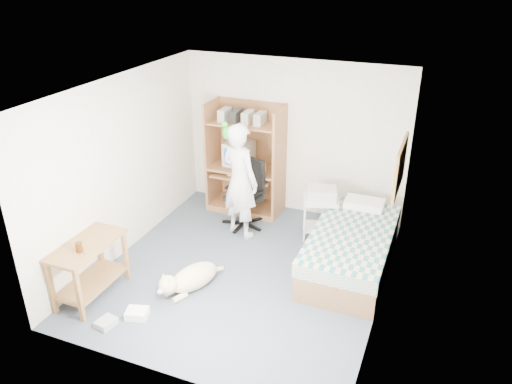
% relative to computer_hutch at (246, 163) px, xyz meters
% --- Properties ---
extents(floor, '(4.00, 4.00, 0.00)m').
position_rel_computer_hutch_xyz_m(floor, '(0.70, -1.74, -0.82)').
color(floor, '#404757').
rests_on(floor, ground).
extents(wall_back, '(3.60, 0.02, 2.50)m').
position_rel_computer_hutch_xyz_m(wall_back, '(0.70, 0.26, 0.43)').
color(wall_back, beige).
rests_on(wall_back, floor).
extents(wall_right, '(0.02, 4.00, 2.50)m').
position_rel_computer_hutch_xyz_m(wall_right, '(2.50, -1.74, 0.43)').
color(wall_right, beige).
rests_on(wall_right, floor).
extents(wall_left, '(0.02, 4.00, 2.50)m').
position_rel_computer_hutch_xyz_m(wall_left, '(-1.10, -1.74, 0.43)').
color(wall_left, beige).
rests_on(wall_left, floor).
extents(ceiling, '(3.60, 4.00, 0.02)m').
position_rel_computer_hutch_xyz_m(ceiling, '(0.70, -1.74, 1.68)').
color(ceiling, white).
rests_on(ceiling, wall_back).
extents(computer_hutch, '(1.20, 0.63, 1.80)m').
position_rel_computer_hutch_xyz_m(computer_hutch, '(0.00, 0.00, 0.00)').
color(computer_hutch, brown).
rests_on(computer_hutch, floor).
extents(bed, '(1.02, 2.02, 0.66)m').
position_rel_computer_hutch_xyz_m(bed, '(2.00, -1.12, -0.53)').
color(bed, brown).
rests_on(bed, floor).
extents(side_desk, '(0.50, 1.00, 0.75)m').
position_rel_computer_hutch_xyz_m(side_desk, '(-0.85, -2.94, -0.33)').
color(side_desk, olive).
rests_on(side_desk, floor).
extents(corkboard, '(0.04, 0.94, 0.66)m').
position_rel_computer_hutch_xyz_m(corkboard, '(2.47, -0.84, 0.63)').
color(corkboard, olive).
rests_on(corkboard, wall_right).
extents(office_chair, '(0.61, 0.62, 1.06)m').
position_rel_computer_hutch_xyz_m(office_chair, '(0.21, -0.52, -0.44)').
color(office_chair, black).
rests_on(office_chair, floor).
extents(person, '(0.75, 0.63, 1.76)m').
position_rel_computer_hutch_xyz_m(person, '(0.24, -0.82, 0.06)').
color(person, silver).
rests_on(person, floor).
extents(parrot, '(0.13, 0.22, 0.36)m').
position_rel_computer_hutch_xyz_m(parrot, '(0.04, -0.81, 0.79)').
color(parrot, '#189816').
rests_on(parrot, person).
extents(dog, '(0.59, 0.97, 0.39)m').
position_rel_computer_hutch_xyz_m(dog, '(0.22, -2.38, -0.65)').
color(dog, beige).
rests_on(dog, floor).
extents(printer_cart, '(0.62, 0.55, 0.62)m').
position_rel_computer_hutch_xyz_m(printer_cart, '(1.39, -0.46, -0.41)').
color(printer_cart, silver).
rests_on(printer_cart, floor).
extents(printer, '(0.49, 0.43, 0.18)m').
position_rel_computer_hutch_xyz_m(printer, '(1.39, -0.46, -0.11)').
color(printer, '#B8B8B3').
rests_on(printer, printer_cart).
extents(crt_monitor, '(0.43, 0.46, 0.39)m').
position_rel_computer_hutch_xyz_m(crt_monitor, '(-0.13, 0.01, 0.15)').
color(crt_monitor, beige).
rests_on(crt_monitor, computer_hutch).
extents(keyboard, '(0.46, 0.20, 0.03)m').
position_rel_computer_hutch_xyz_m(keyboard, '(-0.01, -0.16, -0.15)').
color(keyboard, beige).
rests_on(keyboard, computer_hutch).
extents(pencil_cup, '(0.08, 0.08, 0.12)m').
position_rel_computer_hutch_xyz_m(pencil_cup, '(0.34, -0.09, -0.00)').
color(pencil_cup, gold).
rests_on(pencil_cup, computer_hutch).
extents(drink_glass, '(0.08, 0.08, 0.12)m').
position_rel_computer_hutch_xyz_m(drink_glass, '(-0.80, -3.10, -0.01)').
color(drink_glass, '#401F0A').
rests_on(drink_glass, side_desk).
extents(floor_box_a, '(0.29, 0.26, 0.10)m').
position_rel_computer_hutch_xyz_m(floor_box_a, '(-0.11, -3.09, -0.77)').
color(floor_box_a, white).
rests_on(floor_box_a, floor).
extents(floor_box_b, '(0.22, 0.25, 0.08)m').
position_rel_computer_hutch_xyz_m(floor_box_b, '(-0.35, -3.36, -0.78)').
color(floor_box_b, '#ACABA7').
rests_on(floor_box_b, floor).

